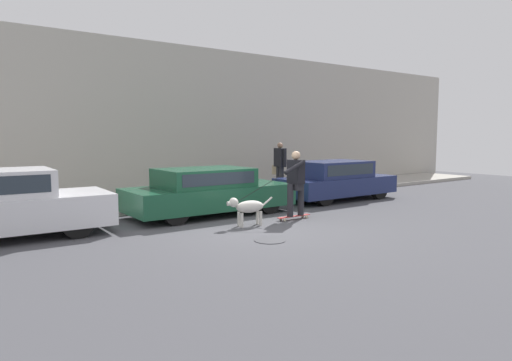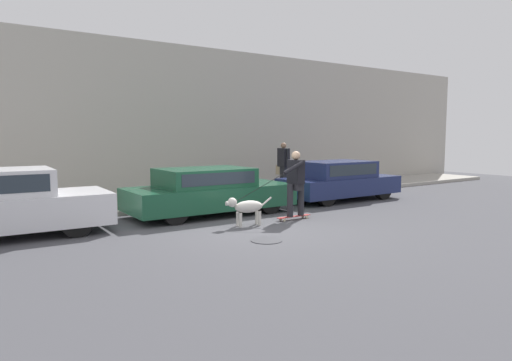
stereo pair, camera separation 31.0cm
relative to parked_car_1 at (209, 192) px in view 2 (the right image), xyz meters
name	(u,v)px [view 2 (the right image)]	position (x,y,z in m)	size (l,w,h in m)	color
ground_plane	(253,228)	(-0.03, -2.08, -0.60)	(36.00, 36.00, 0.00)	#47474C
back_wall	(152,121)	(-0.03, 3.75, 1.91)	(32.00, 0.30, 5.04)	#ADA89E
sidewalk_curb	(171,201)	(-0.03, 2.34, -0.54)	(30.00, 2.48, 0.13)	#A39E93
parked_car_1	(209,192)	(0.00, 0.00, 0.00)	(4.36, 1.84, 1.22)	black
parked_car_2	(339,181)	(4.69, 0.00, 0.02)	(3.98, 1.68, 1.25)	black
dog	(246,207)	(-0.03, -1.81, -0.16)	(1.17, 0.36, 0.68)	beige
skateboarder	(295,181)	(1.41, -1.80, 0.35)	(2.25, 0.63, 1.68)	beige
pedestrian_with_bag	(283,165)	(3.89, 1.85, 0.45)	(0.27, 0.75, 1.68)	#28282D
manhole_cover	(267,240)	(-0.50, -3.25, -0.60)	(0.62, 0.62, 0.01)	#38383D
fire_hydrant	(371,183)	(7.16, 0.84, -0.27)	(0.18, 0.18, 0.63)	red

